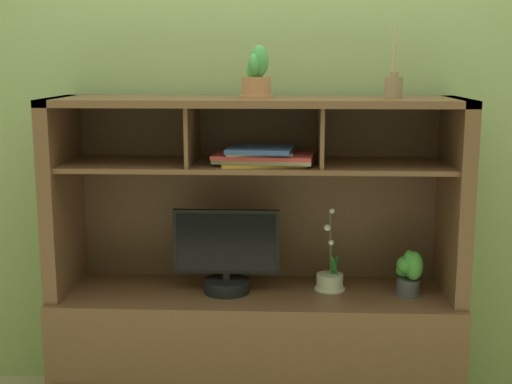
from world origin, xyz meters
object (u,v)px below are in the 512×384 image
media_console (256,319)px  magazine_stack_left (263,156)px  tv_monitor (226,257)px  potted_orchid (330,279)px  potted_succulent (257,77)px  diffuser_bottle (393,86)px  potted_fern (410,271)px

media_console → magazine_stack_left: bearing=-66.7°
tv_monitor → potted_orchid: bearing=7.2°
tv_monitor → potted_succulent: (0.13, 0.04, 0.75)m
potted_succulent → potted_orchid: bearing=2.1°
potted_succulent → media_console: bearing=-97.3°
diffuser_bottle → potted_succulent: size_ratio=1.31×
tv_monitor → magazine_stack_left: size_ratio=1.07×
potted_orchid → diffuser_bottle: 0.86m
tv_monitor → media_console: bearing=15.4°
media_console → magazine_stack_left: 0.72m
potted_fern → potted_succulent: bearing=175.9°
media_console → potted_orchid: bearing=3.8°
media_console → potted_fern: (0.64, -0.04, 0.23)m
potted_fern → magazine_stack_left: magazine_stack_left is taller
magazine_stack_left → media_console: bearing=113.3°
media_console → potted_succulent: 1.03m
potted_succulent → diffuser_bottle: bearing=-3.0°
diffuser_bottle → media_console: bearing=178.0°
tv_monitor → potted_orchid: size_ratio=1.24×
tv_monitor → potted_fern: bearing=-0.2°
media_console → potted_succulent: bearing=82.7°
potted_orchid → diffuser_bottle: (0.24, -0.04, 0.82)m
magazine_stack_left → potted_succulent: (-0.03, 0.08, 0.31)m
magazine_stack_left → diffuser_bottle: (0.52, 0.05, 0.28)m
potted_fern → potted_orchid: bearing=170.0°
potted_fern → magazine_stack_left: (-0.62, -0.03, 0.49)m
diffuser_bottle → potted_fern: bearing=-10.7°
media_console → tv_monitor: 0.31m
media_console → potted_orchid: 0.36m
tv_monitor → potted_succulent: potted_succulent is taller
tv_monitor → diffuser_bottle: (0.68, 0.01, 0.71)m
potted_orchid → media_console: bearing=-176.2°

